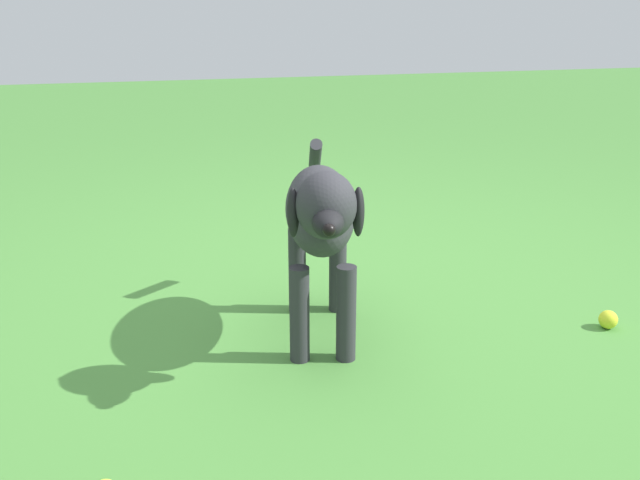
% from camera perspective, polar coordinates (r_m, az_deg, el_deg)
% --- Properties ---
extents(ground, '(14.00, 14.00, 0.00)m').
position_cam_1_polar(ground, '(2.89, 2.75, -4.74)').
color(ground, '#478438').
extents(dog, '(0.97, 0.34, 0.67)m').
position_cam_1_polar(dog, '(2.44, 0.06, 1.72)').
color(dog, '#2D2D33').
rests_on(dog, ground).
extents(tennis_ball_0, '(0.07, 0.07, 0.07)m').
position_cam_1_polar(tennis_ball_0, '(2.86, 20.89, -5.62)').
color(tennis_ball_0, '#CCD52C').
rests_on(tennis_ball_0, ground).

